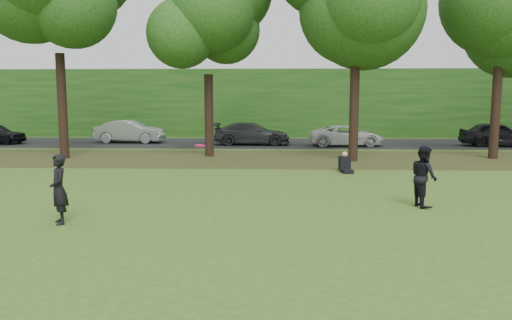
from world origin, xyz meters
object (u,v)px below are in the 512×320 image
(player_left, at_px, (59,189))
(frisbee, at_px, (200,146))
(player_right, at_px, (424,176))
(seated_person, at_px, (345,165))

(player_left, distance_m, frisbee, 3.53)
(player_right, relative_size, frisbee, 4.59)
(frisbee, bearing_deg, player_left, -168.11)
(frisbee, bearing_deg, player_right, 14.40)
(player_left, relative_size, seated_person, 2.03)
(player_right, bearing_deg, player_left, 93.16)
(player_left, distance_m, seated_person, 11.61)
(player_right, height_order, frisbee, frisbee)
(player_left, height_order, frisbee, frisbee)
(player_left, relative_size, player_right, 0.99)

